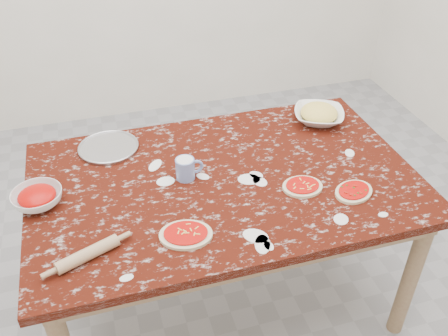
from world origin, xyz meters
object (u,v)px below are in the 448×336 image
sauce_bowl (38,198)px  flour_mug (186,168)px  rolling_pin (88,254)px  pizza_tray (109,148)px  worktable (224,193)px  cheese_bowl (319,116)px

sauce_bowl → flour_mug: bearing=0.3°
flour_mug → rolling_pin: (-0.42, -0.35, -0.03)m
rolling_pin → pizza_tray: bearing=78.6°
pizza_tray → flour_mug: (0.29, -0.31, 0.04)m
flour_mug → sauce_bowl: bearing=-179.7°
worktable → rolling_pin: rolling_pin is taller
cheese_bowl → rolling_pin: (-1.15, -0.61, -0.01)m
sauce_bowl → cheese_bowl: (1.32, 0.27, -0.00)m
cheese_bowl → sauce_bowl: bearing=-168.6°
sauce_bowl → rolling_pin: (0.17, -0.35, -0.01)m
sauce_bowl → flour_mug: 0.59m
sauce_bowl → cheese_bowl: 1.34m
sauce_bowl → rolling_pin: size_ratio=0.86×
worktable → flour_mug: bearing=163.1°
worktable → sauce_bowl: size_ratio=8.29×
flour_mug → rolling_pin: 0.55m
worktable → flour_mug: (-0.15, 0.05, 0.13)m
worktable → pizza_tray: size_ratio=6.04×
pizza_tray → cheese_bowl: size_ratio=1.10×
worktable → pizza_tray: 0.57m
pizza_tray → rolling_pin: size_ratio=1.19×
cheese_bowl → flour_mug: bearing=-160.1°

